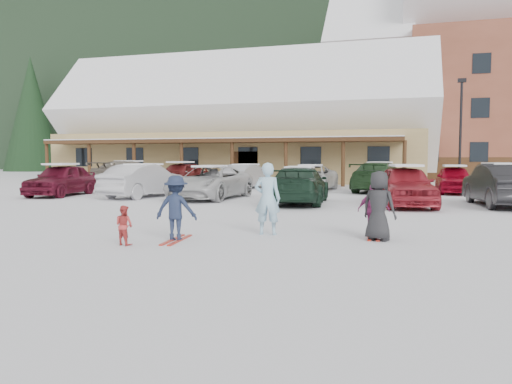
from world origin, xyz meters
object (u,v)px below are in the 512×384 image
(child_navy, at_px, (176,208))
(parked_car_8, at_px, (181,175))
(parked_car_3, at_px, (300,185))
(parked_car_7, at_px, (129,173))
(day_lodge, at_px, (240,130))
(parked_car_10, at_px, (310,178))
(child_magenta, at_px, (374,210))
(parked_car_9, at_px, (246,176))
(lamp_post, at_px, (461,126))
(parked_car_1, at_px, (144,181))
(parked_car_4, at_px, (405,186))
(bystander_dark, at_px, (379,206))
(adult_skier, at_px, (267,199))
(parked_car_5, at_px, (501,185))
(parked_car_12, at_px, (454,179))
(parked_car_2, at_px, (210,182))
(parked_car_0, at_px, (61,180))
(toddler_red, at_px, (124,225))
(parked_car_11, at_px, (380,177))

(child_navy, height_order, parked_car_8, parked_car_8)
(parked_car_3, distance_m, parked_car_7, 15.29)
(day_lodge, distance_m, parked_car_10, 14.27)
(child_magenta, height_order, parked_car_9, parked_car_9)
(lamp_post, height_order, parked_car_10, lamp_post)
(parked_car_1, relative_size, parked_car_4, 1.02)
(child_navy, height_order, bystander_dark, bystander_dark)
(adult_skier, height_order, bystander_dark, adult_skier)
(parked_car_5, bearing_deg, child_navy, 44.30)
(day_lodge, xyz_separation_m, parked_car_7, (-3.91, -10.33, -3.16))
(bystander_dark, height_order, parked_car_8, parked_car_8)
(day_lodge, xyz_separation_m, parked_car_12, (14.98, -11.41, -3.25))
(bystander_dark, distance_m, parked_car_2, 11.81)
(parked_car_2, bearing_deg, parked_car_8, 126.50)
(child_magenta, xyz_separation_m, parked_car_2, (-7.40, 8.57, 0.11))
(day_lodge, relative_size, parked_car_12, 7.12)
(parked_car_9, xyz_separation_m, parked_car_12, (11.13, -0.79, 0.00))
(day_lodge, distance_m, parked_car_2, 18.71)
(parked_car_7, xyz_separation_m, parked_car_12, (18.88, -1.07, -0.09))
(parked_car_0, bearing_deg, toddler_red, -54.85)
(toddler_red, xyz_separation_m, parked_car_9, (-3.23, 18.39, 0.29))
(parked_car_3, bearing_deg, toddler_red, 76.32)
(day_lodge, bearing_deg, adult_skier, -70.43)
(parked_car_7, height_order, parked_car_11, parked_car_7)
(day_lodge, bearing_deg, child_magenta, -65.71)
(parked_car_7, bearing_deg, day_lodge, -101.59)
(adult_skier, relative_size, bystander_dark, 1.11)
(parked_car_9, bearing_deg, adult_skier, 118.17)
(parked_car_7, bearing_deg, parked_car_1, 133.93)
(parked_car_11, relative_size, parked_car_12, 1.30)
(day_lodge, xyz_separation_m, parked_car_4, (12.64, -18.88, -3.19))
(bystander_dark, relative_size, parked_car_2, 0.29)
(day_lodge, relative_size, lamp_post, 4.36)
(parked_car_3, bearing_deg, parked_car_12, -134.10)
(adult_skier, xyz_separation_m, parked_car_9, (-5.69, 16.20, -0.14))
(parked_car_1, height_order, parked_car_4, parked_car_4)
(day_lodge, height_order, parked_car_9, day_lodge)
(day_lodge, height_order, toddler_red, day_lodge)
(toddler_red, bearing_deg, parked_car_10, -78.12)
(parked_car_2, distance_m, parked_car_3, 4.33)
(day_lodge, bearing_deg, parked_car_11, -44.93)
(adult_skier, height_order, child_navy, adult_skier)
(adult_skier, bearing_deg, parked_car_5, -132.62)
(child_navy, distance_m, parked_car_8, 19.11)
(child_navy, relative_size, parked_car_11, 0.27)
(day_lodge, distance_m, parked_car_9, 11.75)
(day_lodge, relative_size, parked_car_1, 6.43)
(parked_car_2, distance_m, parked_car_7, 11.30)
(adult_skier, relative_size, parked_car_12, 0.41)
(parked_car_0, height_order, parked_car_11, parked_car_11)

